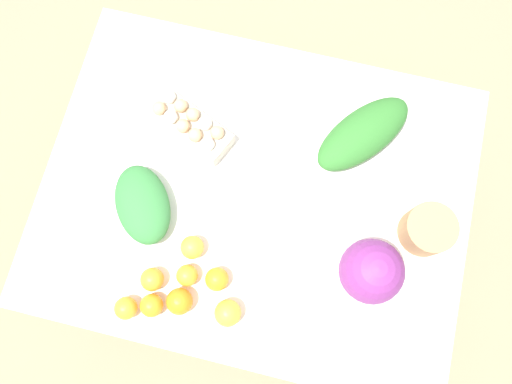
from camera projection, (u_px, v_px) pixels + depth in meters
ground_plane at (256, 232)px, 2.27m from camera, size 8.00×8.00×0.00m
dining_table at (256, 200)px, 1.62m from camera, size 1.31×1.01×0.76m
cabbage_purple at (371, 271)px, 1.39m from camera, size 0.18×0.18×0.18m
egg_carton at (189, 124)px, 1.54m from camera, size 0.30×0.21×0.09m
paper_bag at (427, 231)px, 1.45m from camera, size 0.15×0.15×0.10m
greens_bunch_kale at (143, 204)px, 1.48m from camera, size 0.26×0.29×0.09m
greens_bunch_chard at (363, 134)px, 1.53m from camera, size 0.33×0.36×0.10m
orange_0 at (126, 308)px, 1.42m from camera, size 0.07×0.07×0.07m
orange_1 at (179, 301)px, 1.42m from camera, size 0.08×0.08×0.08m
orange_2 at (228, 313)px, 1.41m from camera, size 0.08×0.08×0.08m
orange_3 at (152, 305)px, 1.42m from camera, size 0.07×0.07×0.07m
orange_4 at (217, 279)px, 1.44m from camera, size 0.07×0.07×0.07m
orange_5 at (187, 275)px, 1.44m from camera, size 0.06×0.06×0.06m
orange_6 at (192, 247)px, 1.46m from camera, size 0.07×0.07×0.07m
orange_7 at (152, 279)px, 1.44m from camera, size 0.07×0.07×0.07m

